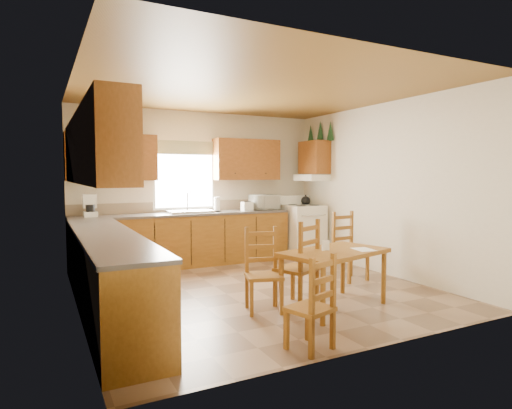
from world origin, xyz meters
name	(u,v)px	position (x,y,z in m)	size (l,w,h in m)	color
floor	(256,290)	(0.00, 0.00, 0.00)	(4.50, 4.50, 0.00)	#81644A
ceiling	(256,90)	(0.00, 0.00, 2.70)	(4.50, 4.50, 0.00)	brown
wall_left	(76,195)	(-2.25, 0.00, 1.35)	(4.50, 4.50, 0.00)	beige
wall_right	(382,189)	(2.25, 0.00, 1.35)	(4.50, 4.50, 0.00)	beige
wall_back	(200,187)	(0.00, 2.25, 1.35)	(4.50, 4.50, 0.00)	beige
wall_front	(372,200)	(0.00, -2.25, 1.35)	(4.50, 4.50, 0.00)	beige
lower_cab_back	(186,240)	(-0.38, 1.95, 0.44)	(3.75, 0.60, 0.88)	brown
lower_cab_left	(108,276)	(-1.95, -0.15, 0.44)	(0.60, 3.60, 0.88)	brown
counter_back	(185,214)	(-0.38, 1.95, 0.90)	(3.75, 0.63, 0.04)	#4D4641
counter_left	(107,235)	(-1.95, -0.15, 0.90)	(0.63, 3.60, 0.04)	#4D4641
backsplash	(180,206)	(-0.38, 2.24, 1.01)	(3.75, 0.01, 0.18)	#857259
upper_cab_back_left	(112,157)	(-1.55, 2.08, 1.85)	(1.41, 0.33, 0.75)	brown
upper_cab_back_right	(247,160)	(0.86, 2.08, 1.85)	(1.25, 0.33, 0.75)	brown
upper_cab_left	(92,149)	(-2.08, -0.15, 1.85)	(0.33, 3.60, 0.75)	brown
upper_cab_stove	(314,158)	(2.08, 1.65, 1.90)	(0.33, 0.62, 0.62)	brown
range_hood	(312,178)	(2.03, 1.65, 1.52)	(0.44, 0.62, 0.12)	white
window_frame	(184,176)	(-0.30, 2.22, 1.55)	(1.13, 0.02, 1.18)	white
window_pane	(185,176)	(-0.30, 2.21, 1.55)	(1.05, 0.01, 1.10)	white
window_valance	(185,148)	(-0.30, 2.19, 2.05)	(1.19, 0.01, 0.24)	#465B2D
sink_basin	(190,212)	(-0.30, 1.95, 0.94)	(0.75, 0.45, 0.04)	silver
pine_decal_a	(330,131)	(2.21, 1.33, 2.38)	(0.22, 0.22, 0.36)	#1C4523
pine_decal_b	(320,130)	(2.21, 1.65, 2.42)	(0.22, 0.22, 0.36)	#1C4523
pine_decal_c	(311,134)	(2.21, 1.97, 2.38)	(0.22, 0.22, 0.36)	#1C4523
stove	(303,231)	(1.88, 1.71, 0.49)	(0.66, 0.68, 0.98)	white
coffeemaker	(90,206)	(-1.91, 1.97, 1.09)	(0.20, 0.24, 0.34)	white
paper_towel	(217,204)	(0.20, 1.93, 1.05)	(0.11, 0.11, 0.26)	white
toaster	(247,206)	(0.76, 1.86, 1.00)	(0.20, 0.13, 0.16)	white
microwave	(264,202)	(1.17, 1.95, 1.06)	(0.47, 0.34, 0.28)	white
dining_table	(334,279)	(0.48, -1.10, 0.34)	(1.28, 0.73, 0.69)	brown
chair_near_left	(310,302)	(-0.47, -1.99, 0.43)	(0.36, 0.35, 0.87)	brown
chair_near_right	(296,263)	(0.11, -0.84, 0.52)	(0.43, 0.41, 1.04)	brown
chair_far_left	(264,270)	(-0.34, -0.85, 0.48)	(0.40, 0.38, 0.95)	brown
chair_far_right	(350,246)	(1.51, -0.13, 0.50)	(0.42, 0.40, 1.01)	brown
table_paper	(364,249)	(0.82, -1.22, 0.69)	(0.21, 0.28, 0.00)	white
table_card	(326,245)	(0.38, -1.06, 0.74)	(0.09, 0.02, 0.12)	white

